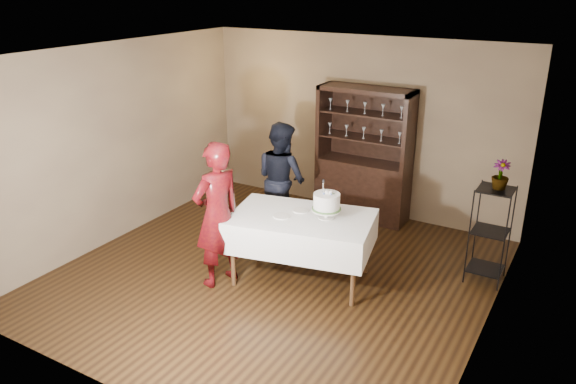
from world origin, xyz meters
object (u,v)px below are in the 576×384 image
china_hutch (363,175)px  man (281,178)px  plant_etagere (490,231)px  woman (217,215)px  cake_table (301,231)px  cake (327,203)px  potted_plant (501,175)px

china_hutch → man: size_ratio=1.23×
plant_etagere → woman: (-2.77, -1.67, 0.23)m
cake_table → man: size_ratio=1.13×
cake_table → cake: cake is taller
cake_table → woman: size_ratio=1.04×
china_hutch → woman: 2.82m
cake_table → cake: 0.49m
china_hutch → cake_table: bearing=-86.7°
china_hutch → cake: bearing=-79.0°
cake → plant_etagere: bearing=31.1°
cake_table → plant_etagere: bearing=29.6°
china_hutch → cake_table: 2.17m
china_hutch → woman: bearing=-104.3°
china_hutch → plant_etagere: (2.08, -1.05, -0.01)m
cake_table → woman: 1.02m
cake_table → woman: woman is taller
potted_plant → plant_etagere: bearing=-143.0°
woman → cake: bearing=137.7°
china_hutch → man: 1.36m
man → cake: (1.19, -0.97, 0.21)m
cake → potted_plant: 2.02m
china_hutch → potted_plant: (2.10, -1.04, 0.69)m
plant_etagere → cake_table: (-1.95, -1.11, -0.01)m
cake → potted_plant: bearing=31.2°
china_hutch → cake: china_hutch is taller
woman → potted_plant: woman is taller
cake_table → potted_plant: (1.98, 1.13, 0.72)m
cake → potted_plant: size_ratio=1.39×
woman → cake: 1.28m
plant_etagere → cake: 2.00m
china_hutch → potted_plant: bearing=-26.2°
man → potted_plant: man is taller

